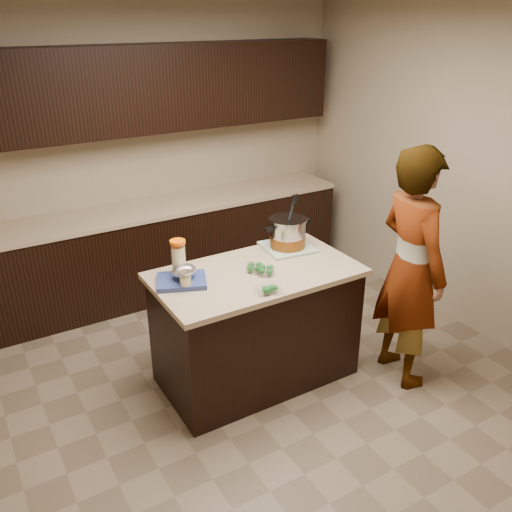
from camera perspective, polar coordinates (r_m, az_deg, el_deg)
The scene contains 13 objects.
ground_plane at distance 4.31m, azimuth 0.00°, elevation -12.43°, with size 4.00×4.00×0.00m, color brown.
room_shell at distance 3.56m, azimuth 0.00°, elevation 10.24°, with size 4.04×4.04×2.72m.
back_cabinets at distance 5.28m, azimuth -9.74°, elevation 5.94°, with size 3.60×0.63×2.33m.
island at distance 4.06m, azimuth 0.00°, elevation -7.32°, with size 1.46×0.81×0.90m.
dish_towel at distance 4.21m, azimuth 3.32°, elevation 0.93°, with size 0.36×0.36×0.02m, color #57815E.
stock_pot at distance 4.17m, azimuth 3.36°, elevation 2.27°, with size 0.41×0.29×0.41m.
lemonade_pitcher at distance 3.77m, azimuth -8.14°, elevation -0.37°, with size 0.11×0.11×0.26m.
mason_jar at distance 3.60m, azimuth -7.44°, elevation -2.59°, with size 0.10×0.10×0.14m.
broccoli_tub_left at distance 3.83m, azimuth -0.16°, elevation -1.29°, with size 0.14×0.14×0.06m.
broccoli_tub_right at distance 3.78m, azimuth 1.03°, elevation -1.59°, with size 0.14×0.14×0.06m.
broccoli_tub_rect at distance 3.56m, azimuth 1.38°, elevation -3.40°, with size 0.19×0.17×0.06m.
blue_tray at distance 3.70m, azimuth -7.73°, elevation -2.21°, with size 0.40×0.37×0.13m.
person at distance 4.04m, azimuth 15.97°, elevation -1.26°, with size 0.66×0.43×1.80m, color gray.
Camera 1 is at (-1.76, -2.96, 2.59)m, focal length 38.00 mm.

